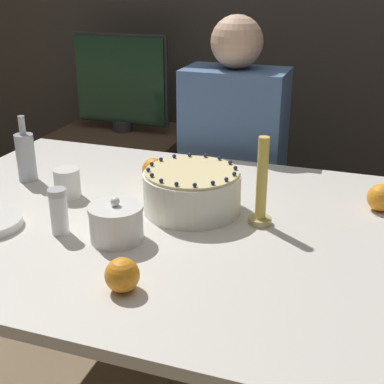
% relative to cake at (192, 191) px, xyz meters
% --- Properties ---
extents(dining_table, '(1.58, 1.11, 0.73)m').
position_rel_cake_xyz_m(dining_table, '(-0.04, -0.08, -0.15)').
color(dining_table, beige).
rests_on(dining_table, ground_plane).
extents(cake, '(0.28, 0.28, 0.13)m').
position_rel_cake_xyz_m(cake, '(0.00, 0.00, 0.00)').
color(cake, white).
rests_on(cake, dining_table).
extents(sugar_bowl, '(0.14, 0.14, 0.12)m').
position_rel_cake_xyz_m(sugar_bowl, '(-0.12, -0.24, -0.01)').
color(sugar_bowl, white).
rests_on(sugar_bowl, dining_table).
extents(sugar_shaker, '(0.05, 0.05, 0.13)m').
position_rel_cake_xyz_m(sugar_shaker, '(-0.28, -0.25, 0.00)').
color(sugar_shaker, white).
rests_on(sugar_shaker, dining_table).
extents(candle, '(0.06, 0.06, 0.25)m').
position_rel_cake_xyz_m(candle, '(0.21, -0.02, 0.04)').
color(candle, tan).
rests_on(candle, dining_table).
extents(bottle, '(0.06, 0.06, 0.22)m').
position_rel_cake_xyz_m(bottle, '(-0.59, 0.05, 0.02)').
color(bottle, '#B2B7BC').
rests_on(bottle, dining_table).
extents(cup, '(0.08, 0.08, 0.09)m').
position_rel_cake_xyz_m(cup, '(-0.39, -0.03, -0.02)').
color(cup, white).
rests_on(cup, dining_table).
extents(orange_fruit_0, '(0.08, 0.08, 0.08)m').
position_rel_cake_xyz_m(orange_fruit_0, '(0.51, 0.18, -0.02)').
color(orange_fruit_0, orange).
rests_on(orange_fruit_0, dining_table).
extents(orange_fruit_1, '(0.08, 0.08, 0.08)m').
position_rel_cake_xyz_m(orange_fruit_1, '(-0.20, 0.18, -0.02)').
color(orange_fruit_1, orange).
rests_on(orange_fruit_1, dining_table).
extents(orange_fruit_2, '(0.08, 0.08, 0.08)m').
position_rel_cake_xyz_m(orange_fruit_2, '(-0.00, -0.45, -0.02)').
color(orange_fruit_2, orange).
rests_on(orange_fruit_2, dining_table).
extents(person_man_blue_shirt, '(0.40, 0.34, 1.23)m').
position_rel_cake_xyz_m(person_man_blue_shirt, '(-0.06, 0.67, -0.26)').
color(person_man_blue_shirt, '#473D33').
rests_on(person_man_blue_shirt, ground_plane).
extents(side_cabinet, '(0.65, 0.48, 0.62)m').
position_rel_cake_xyz_m(side_cabinet, '(-0.73, 1.03, -0.48)').
color(side_cabinet, '#4C3828').
rests_on(side_cabinet, ground_plane).
extents(tv_monitor, '(0.49, 0.10, 0.48)m').
position_rel_cake_xyz_m(tv_monitor, '(-0.73, 1.04, 0.07)').
color(tv_monitor, '#2D2D33').
rests_on(tv_monitor, side_cabinet).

